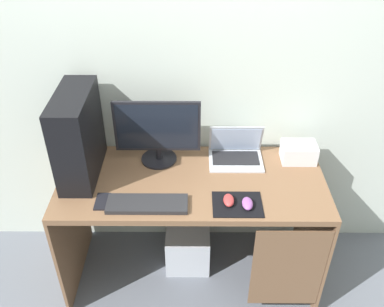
{
  "coord_description": "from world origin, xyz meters",
  "views": [
    {
      "loc": [
        0.01,
        -1.86,
        2.27
      ],
      "look_at": [
        0.0,
        0.0,
        0.96
      ],
      "focal_mm": 39.69,
      "sensor_mm": 36.0,
      "label": 1
    }
  ],
  "objects_px": {
    "mouse_left": "(229,200)",
    "subwoofer": "(188,246)",
    "projector": "(299,152)",
    "pc_tower": "(78,135)",
    "monitor": "(157,132)",
    "keyboard": "(147,204)",
    "mouse_right": "(247,204)",
    "cell_phone": "(102,201)",
    "laptop": "(236,153)"
  },
  "relations": [
    {
      "from": "monitor",
      "to": "cell_phone",
      "type": "distance_m",
      "value": 0.5
    },
    {
      "from": "pc_tower",
      "to": "mouse_right",
      "type": "relative_size",
      "value": 5.16
    },
    {
      "from": "keyboard",
      "to": "monitor",
      "type": "bearing_deg",
      "value": 85.26
    },
    {
      "from": "cell_phone",
      "to": "laptop",
      "type": "bearing_deg",
      "value": 28.18
    },
    {
      "from": "mouse_left",
      "to": "mouse_right",
      "type": "relative_size",
      "value": 1.0
    },
    {
      "from": "monitor",
      "to": "projector",
      "type": "height_order",
      "value": "monitor"
    },
    {
      "from": "keyboard",
      "to": "mouse_right",
      "type": "relative_size",
      "value": 4.38
    },
    {
      "from": "mouse_left",
      "to": "cell_phone",
      "type": "distance_m",
      "value": 0.66
    },
    {
      "from": "monitor",
      "to": "cell_phone",
      "type": "height_order",
      "value": "monitor"
    },
    {
      "from": "pc_tower",
      "to": "monitor",
      "type": "bearing_deg",
      "value": 15.03
    },
    {
      "from": "cell_phone",
      "to": "subwoofer",
      "type": "bearing_deg",
      "value": 31.89
    },
    {
      "from": "pc_tower",
      "to": "subwoofer",
      "type": "bearing_deg",
      "value": 1.38
    },
    {
      "from": "pc_tower",
      "to": "keyboard",
      "type": "height_order",
      "value": "pc_tower"
    },
    {
      "from": "monitor",
      "to": "laptop",
      "type": "xyz_separation_m",
      "value": [
        0.46,
        0.02,
        -0.16
      ]
    },
    {
      "from": "pc_tower",
      "to": "mouse_left",
      "type": "bearing_deg",
      "value": -18.2
    },
    {
      "from": "projector",
      "to": "subwoofer",
      "type": "relative_size",
      "value": 0.71
    },
    {
      "from": "laptop",
      "to": "mouse_left",
      "type": "bearing_deg",
      "value": -99.49
    },
    {
      "from": "laptop",
      "to": "projector",
      "type": "height_order",
      "value": "laptop"
    },
    {
      "from": "cell_phone",
      "to": "subwoofer",
      "type": "distance_m",
      "value": 0.83
    },
    {
      "from": "mouse_left",
      "to": "monitor",
      "type": "bearing_deg",
      "value": 135.8
    },
    {
      "from": "laptop",
      "to": "mouse_right",
      "type": "height_order",
      "value": "laptop"
    },
    {
      "from": "pc_tower",
      "to": "cell_phone",
      "type": "height_order",
      "value": "pc_tower"
    },
    {
      "from": "keyboard",
      "to": "mouse_left",
      "type": "distance_m",
      "value": 0.42
    },
    {
      "from": "mouse_right",
      "to": "mouse_left",
      "type": "bearing_deg",
      "value": 165.26
    },
    {
      "from": "keyboard",
      "to": "mouse_left",
      "type": "height_order",
      "value": "mouse_left"
    },
    {
      "from": "monitor",
      "to": "laptop",
      "type": "relative_size",
      "value": 1.56
    },
    {
      "from": "mouse_right",
      "to": "cell_phone",
      "type": "height_order",
      "value": "mouse_right"
    },
    {
      "from": "monitor",
      "to": "cell_phone",
      "type": "xyz_separation_m",
      "value": [
        -0.27,
        -0.37,
        -0.19
      ]
    },
    {
      "from": "pc_tower",
      "to": "keyboard",
      "type": "relative_size",
      "value": 1.18
    },
    {
      "from": "projector",
      "to": "subwoofer",
      "type": "bearing_deg",
      "value": -170.75
    },
    {
      "from": "laptop",
      "to": "keyboard",
      "type": "xyz_separation_m",
      "value": [
        -0.49,
        -0.42,
        -0.03
      ]
    },
    {
      "from": "cell_phone",
      "to": "mouse_right",
      "type": "bearing_deg",
      "value": -2.29
    },
    {
      "from": "monitor",
      "to": "cell_phone",
      "type": "relative_size",
      "value": 3.78
    },
    {
      "from": "monitor",
      "to": "subwoofer",
      "type": "bearing_deg",
      "value": -30.14
    },
    {
      "from": "pc_tower",
      "to": "laptop",
      "type": "bearing_deg",
      "value": 8.39
    },
    {
      "from": "monitor",
      "to": "mouse_left",
      "type": "height_order",
      "value": "monitor"
    },
    {
      "from": "projector",
      "to": "monitor",
      "type": "bearing_deg",
      "value": -179.43
    },
    {
      "from": "pc_tower",
      "to": "laptop",
      "type": "distance_m",
      "value": 0.91
    },
    {
      "from": "mouse_right",
      "to": "cell_phone",
      "type": "distance_m",
      "value": 0.76
    },
    {
      "from": "mouse_left",
      "to": "projector",
      "type": "bearing_deg",
      "value": 41.64
    },
    {
      "from": "mouse_left",
      "to": "subwoofer",
      "type": "relative_size",
      "value": 0.34
    },
    {
      "from": "projector",
      "to": "cell_phone",
      "type": "relative_size",
      "value": 1.54
    },
    {
      "from": "laptop",
      "to": "subwoofer",
      "type": "relative_size",
      "value": 1.12
    },
    {
      "from": "mouse_right",
      "to": "cell_phone",
      "type": "bearing_deg",
      "value": 177.71
    },
    {
      "from": "subwoofer",
      "to": "mouse_left",
      "type": "bearing_deg",
      "value": -51.9
    },
    {
      "from": "mouse_left",
      "to": "keyboard",
      "type": "bearing_deg",
      "value": -177.3
    },
    {
      "from": "monitor",
      "to": "cell_phone",
      "type": "bearing_deg",
      "value": -126.08
    },
    {
      "from": "laptop",
      "to": "subwoofer",
      "type": "height_order",
      "value": "laptop"
    },
    {
      "from": "projector",
      "to": "mouse_right",
      "type": "height_order",
      "value": "projector"
    },
    {
      "from": "monitor",
      "to": "keyboard",
      "type": "height_order",
      "value": "monitor"
    }
  ]
}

